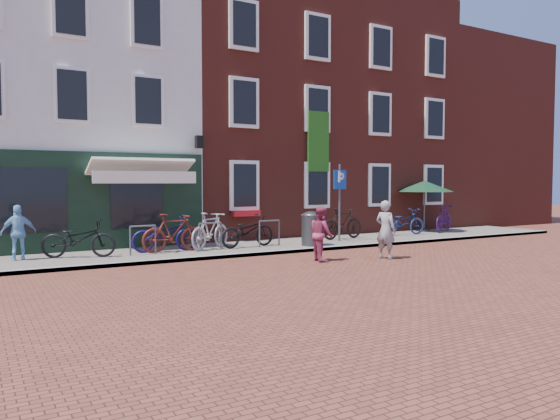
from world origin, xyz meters
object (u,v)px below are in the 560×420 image
bicycle_7 (444,218)px  bicycle_5 (343,223)px  bicycle_1 (174,233)px  bicycle_2 (165,234)px  bicycle_4 (248,231)px  parking_sign (340,191)px  parasol (425,184)px  bicycle_6 (403,222)px  cafe_person (19,233)px  boy (321,234)px  bicycle_0 (79,239)px  bicycle_3 (210,231)px  litter_bin (311,227)px  woman (386,230)px

bicycle_7 → bicycle_5: bearing=66.3°
bicycle_1 → bicycle_7: same height
bicycle_2 → bicycle_4: 2.56m
parking_sign → parasol: 5.34m
parasol → bicycle_1: size_ratio=1.25×
bicycle_6 → cafe_person: bearing=93.7°
boy → cafe_person: 7.85m
boy → bicycle_1: 4.31m
parasol → bicycle_2: 11.30m
bicycle_0 → bicycle_6: 11.72m
bicycle_3 → bicycle_0: bearing=57.3°
bicycle_7 → bicycle_2: bearing=65.9°
bicycle_2 → bicycle_5: bearing=-84.2°
bicycle_2 → litter_bin: bearing=-96.6°
parking_sign → parasol: (5.19, 1.21, 0.22)m
woman → bicycle_4: (-2.44, 3.55, -0.21)m
parking_sign → bicycle_5: 1.35m
litter_bin → bicycle_6: bearing=11.7°
litter_bin → bicycle_7: size_ratio=0.63×
bicycle_4 → bicycle_6: bearing=-94.5°
litter_bin → bicycle_3: litter_bin is taller
parking_sign → bicycle_3: size_ratio=1.41×
bicycle_6 → bicycle_4: bearing=97.4°
woman → bicycle_5: woman is taller
parasol → cafe_person: parasol is taller
bicycle_4 → bicycle_7: bearing=-94.1°
cafe_person → bicycle_4: (6.34, -0.51, -0.21)m
bicycle_0 → bicycle_6: bearing=-67.9°
boy → bicycle_5: boy is taller
woman → cafe_person: woman is taller
woman → bicycle_1: size_ratio=0.87×
boy → parking_sign: bearing=-32.5°
litter_bin → bicycle_6: size_ratio=0.61×
parking_sign → bicycle_6: size_ratio=1.37×
litter_bin → bicycle_7: litter_bin is taller
bicycle_3 → bicycle_7: same height
parking_sign → bicycle_2: size_ratio=1.37×
bicycle_0 → litter_bin: bearing=-75.9°
bicycle_3 → parasol: bearing=-116.3°
bicycle_7 → litter_bin: bearing=73.8°
bicycle_3 → bicycle_6: bearing=-120.2°
bicycle_0 → woman: bearing=-95.8°
bicycle_3 → bicycle_4: 1.19m
bicycle_1 → bicycle_6: 9.17m
parking_sign → bicycle_1: bearing=178.3°
parasol → bicycle_5: (-4.69, -0.72, -1.37)m
litter_bin → bicycle_0: bearing=172.7°
litter_bin → boy: size_ratio=0.79×
woman → boy: 1.83m
bicycle_4 → bicycle_2: bearing=77.1°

